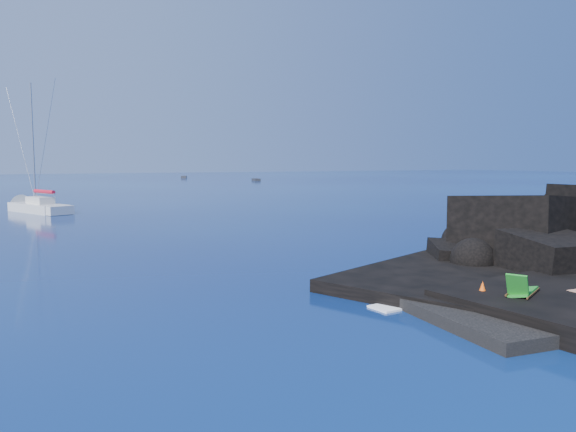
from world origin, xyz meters
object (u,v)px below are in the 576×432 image
object	(u,v)px
distant_boat_a	(184,178)
distant_boat_b	(256,181)
sailboat	(38,212)
deck_chair	(523,285)
marker_cone	(482,290)

from	to	relation	value
distant_boat_a	distant_boat_b	distance (m)	28.13
sailboat	deck_chair	distance (m)	43.78
deck_chair	distant_boat_b	bearing A→B (deg)	42.60
marker_cone	distant_boat_b	size ratio (longest dim) A/B	0.14
sailboat	marker_cone	world-z (taller)	sailboat
marker_cone	distant_boat_a	size ratio (longest dim) A/B	0.13
sailboat	distant_boat_a	world-z (taller)	sailboat
marker_cone	distant_boat_b	xyz separation A→B (m)	(38.34, 104.01, -0.63)
distant_boat_b	marker_cone	bearing A→B (deg)	-98.75
sailboat	distant_boat_a	distance (m)	97.54
deck_chair	distant_boat_a	bearing A→B (deg)	49.98
marker_cone	sailboat	bearing A→B (deg)	103.55
distant_boat_a	deck_chair	bearing A→B (deg)	-83.45
sailboat	marker_cone	bearing A→B (deg)	-99.13
sailboat	distant_boat_a	size ratio (longest dim) A/B	2.56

